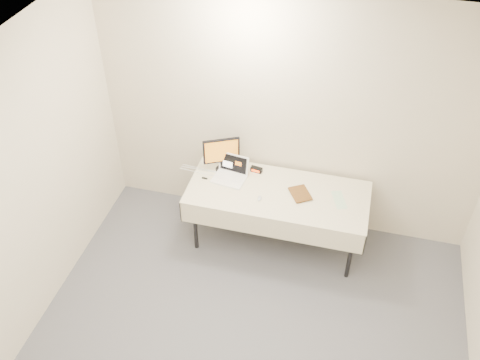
% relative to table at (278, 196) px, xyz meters
% --- Properties ---
extents(back_wall, '(4.00, 0.10, 2.70)m').
position_rel_table_xyz_m(back_wall, '(0.00, 0.45, 0.67)').
color(back_wall, beige).
rests_on(back_wall, ground).
extents(table, '(1.86, 0.81, 0.74)m').
position_rel_table_xyz_m(table, '(0.00, 0.00, 0.00)').
color(table, black).
rests_on(table, ground).
extents(laptop, '(0.37, 0.32, 0.23)m').
position_rel_table_xyz_m(laptop, '(-0.53, 0.11, 0.12)').
color(laptop, white).
rests_on(laptop, table).
extents(monitor, '(0.36, 0.19, 0.40)m').
position_rel_table_xyz_m(monitor, '(-0.66, 0.21, 0.30)').
color(monitor, black).
rests_on(monitor, table).
extents(book, '(0.17, 0.11, 0.24)m').
position_rel_table_xyz_m(book, '(0.15, -0.03, 0.18)').
color(book, '#995D1B').
rests_on(book, table).
extents(alarm_clock, '(0.13, 0.07, 0.05)m').
position_rel_table_xyz_m(alarm_clock, '(-0.29, 0.27, 0.09)').
color(alarm_clock, black).
rests_on(alarm_clock, table).
extents(clicker, '(0.04, 0.08, 0.02)m').
position_rel_table_xyz_m(clicker, '(-0.16, -0.15, 0.07)').
color(clicker, silver).
rests_on(clicker, table).
extents(paper_form, '(0.19, 0.29, 0.00)m').
position_rel_table_xyz_m(paper_form, '(0.62, 0.04, 0.06)').
color(paper_form, '#B5DAAE').
rests_on(paper_form, table).
extents(usb_dongle, '(0.06, 0.02, 0.01)m').
position_rel_table_xyz_m(usb_dongle, '(-0.79, 0.02, 0.07)').
color(usb_dongle, black).
rests_on(usb_dongle, table).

